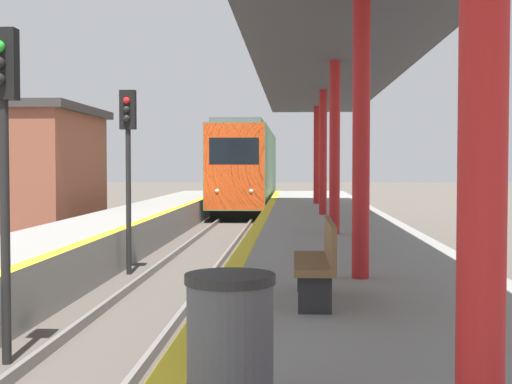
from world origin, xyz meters
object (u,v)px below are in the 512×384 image
at_px(signal_near, 3,130).
at_px(signal_mid, 128,145).
at_px(train, 247,168).
at_px(trash_bin, 230,344).
at_px(bench, 319,259).

relative_size(signal_near, signal_mid, 1.00).
xyz_separation_m(train, signal_near, (-1.10, -30.63, 0.64)).
height_order(trash_bin, bench, bench).
xyz_separation_m(train, trash_bin, (2.17, -35.09, -0.92)).
xyz_separation_m(signal_mid, bench, (4.11, -8.18, -1.51)).
bearing_deg(signal_mid, bench, -63.34).
xyz_separation_m(signal_mid, trash_bin, (3.43, -11.90, -1.56)).
bearing_deg(signal_mid, train, 86.90).
bearing_deg(signal_near, train, 87.95).
relative_size(signal_near, bench, 2.56).
distance_m(train, trash_bin, 35.17).
bearing_deg(train, signal_near, -92.05).
bearing_deg(signal_mid, signal_near, -88.79).
xyz_separation_m(signal_near, bench, (3.95, -0.74, -1.51)).
bearing_deg(train, bench, -84.80).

